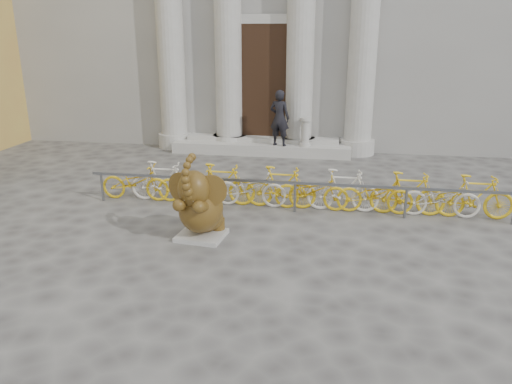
# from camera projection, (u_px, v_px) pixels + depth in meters

# --- Properties ---
(ground) EXTENTS (80.00, 80.00, 0.00)m
(ground) POSITION_uv_depth(u_px,v_px,m) (173.00, 284.00, 8.24)
(ground) COLOR #474442
(ground) RESTS_ON ground
(entrance_steps) EXTENTS (6.00, 1.20, 0.36)m
(entrance_steps) POSITION_uv_depth(u_px,v_px,m) (262.00, 148.00, 17.01)
(entrance_steps) COLOR #A8A59E
(entrance_steps) RESTS_ON ground
(elephant_statue) EXTENTS (1.21, 1.38, 1.81)m
(elephant_statue) POSITION_uv_depth(u_px,v_px,m) (200.00, 207.00, 9.85)
(elephant_statue) COLOR #A8A59E
(elephant_statue) RESTS_ON ground
(bike_rack) EXTENTS (9.82, 0.53, 1.00)m
(bike_rack) POSITION_uv_depth(u_px,v_px,m) (295.00, 188.00, 11.59)
(bike_rack) COLOR slate
(bike_rack) RESTS_ON ground
(pedestrian) EXTENTS (0.75, 0.58, 1.82)m
(pedestrian) POSITION_uv_depth(u_px,v_px,m) (280.00, 118.00, 16.24)
(pedestrian) COLOR black
(pedestrian) RESTS_ON entrance_steps
(balustrade_post) EXTENTS (0.38, 0.38, 0.93)m
(balustrade_post) POSITION_uv_depth(u_px,v_px,m) (305.00, 133.00, 16.30)
(balustrade_post) COLOR #A8A59E
(balustrade_post) RESTS_ON entrance_steps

